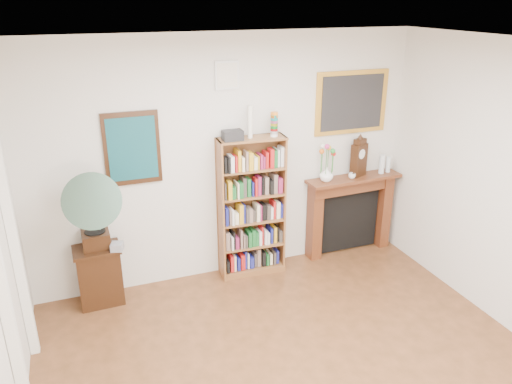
{
  "coord_description": "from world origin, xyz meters",
  "views": [
    {
      "loc": [
        -1.6,
        -2.65,
        3.14
      ],
      "look_at": [
        -0.0,
        1.6,
        1.34
      ],
      "focal_mm": 35.0,
      "sensor_mm": 36.0,
      "label": 1
    }
  ],
  "objects_px": {
    "side_cabinet": "(100,275)",
    "teacup": "(352,176)",
    "bottle_left": "(382,164)",
    "fireplace": "(349,208)",
    "cd_stack": "(117,247)",
    "bottle_right": "(388,164)",
    "mantel_clock": "(359,158)",
    "flower_vase": "(326,174)",
    "gramophone": "(92,207)",
    "bookshelf": "(252,200)"
  },
  "relations": [
    {
      "from": "bottle_left",
      "to": "bottle_right",
      "type": "relative_size",
      "value": 1.2
    },
    {
      "from": "teacup",
      "to": "fireplace",
      "type": "bearing_deg",
      "value": 58.18
    },
    {
      "from": "flower_vase",
      "to": "cd_stack",
      "type": "bearing_deg",
      "value": -176.28
    },
    {
      "from": "side_cabinet",
      "to": "cd_stack",
      "type": "xyz_separation_m",
      "value": [
        0.21,
        -0.12,
        0.37
      ]
    },
    {
      "from": "flower_vase",
      "to": "bottle_left",
      "type": "height_order",
      "value": "bottle_left"
    },
    {
      "from": "gramophone",
      "to": "mantel_clock",
      "type": "bearing_deg",
      "value": 2.48
    },
    {
      "from": "fireplace",
      "to": "bottle_right",
      "type": "bearing_deg",
      "value": -5.7
    },
    {
      "from": "teacup",
      "to": "bottle_right",
      "type": "height_order",
      "value": "bottle_right"
    },
    {
      "from": "fireplace",
      "to": "teacup",
      "type": "distance_m",
      "value": 0.48
    },
    {
      "from": "bookshelf",
      "to": "side_cabinet",
      "type": "height_order",
      "value": "bookshelf"
    },
    {
      "from": "side_cabinet",
      "to": "teacup",
      "type": "distance_m",
      "value": 3.15
    },
    {
      "from": "bookshelf",
      "to": "fireplace",
      "type": "xyz_separation_m",
      "value": [
        1.35,
        0.07,
        -0.33
      ]
    },
    {
      "from": "gramophone",
      "to": "cd_stack",
      "type": "xyz_separation_m",
      "value": [
        0.2,
        -0.0,
        -0.48
      ]
    },
    {
      "from": "bookshelf",
      "to": "fireplace",
      "type": "height_order",
      "value": "bookshelf"
    },
    {
      "from": "side_cabinet",
      "to": "mantel_clock",
      "type": "xyz_separation_m",
      "value": [
        3.18,
        0.08,
        0.94
      ]
    },
    {
      "from": "side_cabinet",
      "to": "mantel_clock",
      "type": "bearing_deg",
      "value": -0.17
    },
    {
      "from": "gramophone",
      "to": "bottle_left",
      "type": "relative_size",
      "value": 3.82
    },
    {
      "from": "mantel_clock",
      "to": "teacup",
      "type": "xyz_separation_m",
      "value": [
        -0.12,
        -0.06,
        -0.19
      ]
    },
    {
      "from": "cd_stack",
      "to": "side_cabinet",
      "type": "bearing_deg",
      "value": 149.54
    },
    {
      "from": "cd_stack",
      "to": "bottle_right",
      "type": "bearing_deg",
      "value": 3.21
    },
    {
      "from": "bottle_right",
      "to": "mantel_clock",
      "type": "bearing_deg",
      "value": 178.89
    },
    {
      "from": "flower_vase",
      "to": "teacup",
      "type": "xyz_separation_m",
      "value": [
        0.34,
        -0.03,
        -0.05
      ]
    },
    {
      "from": "mantel_clock",
      "to": "teacup",
      "type": "distance_m",
      "value": 0.24
    },
    {
      "from": "cd_stack",
      "to": "bottle_left",
      "type": "distance_m",
      "value": 3.34
    },
    {
      "from": "flower_vase",
      "to": "bottle_right",
      "type": "relative_size",
      "value": 0.87
    },
    {
      "from": "bookshelf",
      "to": "bottle_left",
      "type": "distance_m",
      "value": 1.76
    },
    {
      "from": "gramophone",
      "to": "flower_vase",
      "type": "distance_m",
      "value": 2.72
    },
    {
      "from": "cd_stack",
      "to": "bottle_right",
      "type": "height_order",
      "value": "bottle_right"
    },
    {
      "from": "gramophone",
      "to": "teacup",
      "type": "bearing_deg",
      "value": 1.4
    },
    {
      "from": "fireplace",
      "to": "cd_stack",
      "type": "distance_m",
      "value": 2.92
    },
    {
      "from": "side_cabinet",
      "to": "teacup",
      "type": "height_order",
      "value": "teacup"
    },
    {
      "from": "bottle_left",
      "to": "mantel_clock",
      "type": "bearing_deg",
      "value": 175.77
    },
    {
      "from": "bottle_right",
      "to": "cd_stack",
      "type": "bearing_deg",
      "value": -176.79
    },
    {
      "from": "side_cabinet",
      "to": "bottle_left",
      "type": "xyz_separation_m",
      "value": [
        3.51,
        0.05,
        0.83
      ]
    },
    {
      "from": "cd_stack",
      "to": "bottle_left",
      "type": "height_order",
      "value": "bottle_left"
    },
    {
      "from": "side_cabinet",
      "to": "mantel_clock",
      "type": "relative_size",
      "value": 1.39
    },
    {
      "from": "fireplace",
      "to": "flower_vase",
      "type": "distance_m",
      "value": 0.66
    },
    {
      "from": "side_cabinet",
      "to": "teacup",
      "type": "relative_size",
      "value": 7.57
    },
    {
      "from": "bookshelf",
      "to": "cd_stack",
      "type": "bearing_deg",
      "value": -170.7
    },
    {
      "from": "cd_stack",
      "to": "mantel_clock",
      "type": "relative_size",
      "value": 0.25
    },
    {
      "from": "bookshelf",
      "to": "side_cabinet",
      "type": "relative_size",
      "value": 2.93
    },
    {
      "from": "mantel_clock",
      "to": "bottle_right",
      "type": "relative_size",
      "value": 2.37
    },
    {
      "from": "side_cabinet",
      "to": "teacup",
      "type": "xyz_separation_m",
      "value": [
        3.06,
        0.01,
        0.75
      ]
    },
    {
      "from": "teacup",
      "to": "bottle_right",
      "type": "xyz_separation_m",
      "value": [
        0.56,
        0.06,
        0.07
      ]
    },
    {
      "from": "bottle_left",
      "to": "flower_vase",
      "type": "bearing_deg",
      "value": -179.14
    },
    {
      "from": "bookshelf",
      "to": "cd_stack",
      "type": "distance_m",
      "value": 1.58
    },
    {
      "from": "bookshelf",
      "to": "flower_vase",
      "type": "height_order",
      "value": "bookshelf"
    },
    {
      "from": "bookshelf",
      "to": "side_cabinet",
      "type": "bearing_deg",
      "value": -175.33
    },
    {
      "from": "side_cabinet",
      "to": "bottle_right",
      "type": "distance_m",
      "value": 3.71
    },
    {
      "from": "bottle_left",
      "to": "bottle_right",
      "type": "bearing_deg",
      "value": 8.48
    }
  ]
}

